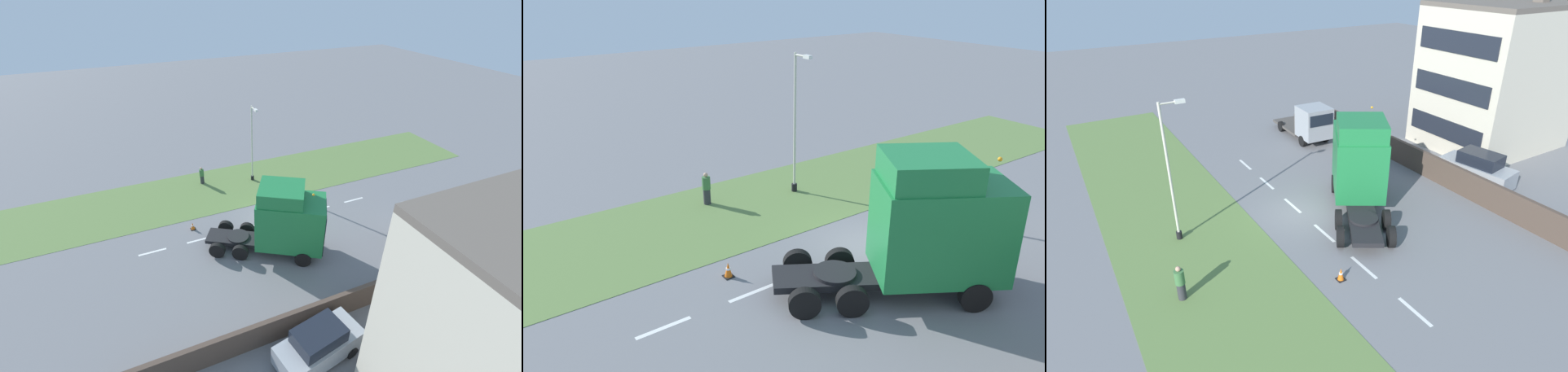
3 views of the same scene
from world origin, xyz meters
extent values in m
plane|color=slate|center=(0.00, 0.00, 0.00)|extent=(120.00, 120.00, 0.00)
cube|color=#607F42|center=(-6.00, 0.00, 0.01)|extent=(7.00, 44.00, 0.01)
cube|color=white|center=(0.00, -8.70, 0.00)|extent=(0.16, 1.80, 0.00)
cube|color=white|center=(0.00, -5.50, 0.00)|extent=(0.16, 1.80, 0.00)
cube|color=white|center=(0.00, -2.30, 0.00)|extent=(0.16, 1.80, 0.00)
cube|color=white|center=(0.00, 0.90, 0.00)|extent=(0.16, 1.80, 0.00)
cube|color=white|center=(0.00, 4.10, 0.00)|extent=(0.16, 1.80, 0.00)
cube|color=white|center=(0.00, 7.30, 0.00)|extent=(0.16, 1.80, 0.00)
cube|color=black|center=(2.55, -1.81, 0.67)|extent=(5.17, 7.19, 0.24)
cube|color=#1E7A3D|center=(3.44, -0.35, 2.41)|extent=(4.39, 4.90, 3.25)
cube|color=black|center=(4.54, 1.44, 1.70)|extent=(1.91, 1.20, 1.82)
cube|color=black|center=(4.54, 1.44, 3.12)|extent=(2.02, 1.27, 1.04)
cube|color=#1E7A3D|center=(3.11, -0.89, 4.48)|extent=(3.52, 3.59, 0.90)
sphere|color=orange|center=(4.70, 0.34, 5.00)|extent=(0.14, 0.14, 0.14)
cylinder|color=black|center=(1.66, -3.26, 0.85)|extent=(1.96, 1.96, 0.12)
cylinder|color=black|center=(2.91, 1.08, 0.52)|extent=(0.82, 1.05, 1.04)
cylinder|color=black|center=(4.95, -0.17, 0.52)|extent=(0.82, 1.05, 1.04)
cylinder|color=black|center=(0.84, -2.31, 0.52)|extent=(0.82, 1.05, 1.04)
cylinder|color=black|center=(2.88, -3.56, 0.52)|extent=(0.82, 1.05, 1.04)
cylinder|color=black|center=(0.05, -3.60, 0.52)|extent=(0.82, 1.05, 1.04)
cylinder|color=black|center=(2.09, -4.85, 0.52)|extent=(0.82, 1.05, 1.04)
cylinder|color=black|center=(-6.29, 0.94, 0.20)|extent=(0.27, 0.27, 0.40)
cylinder|color=beige|center=(-6.29, 0.94, 3.41)|extent=(0.12, 0.12, 6.82)
cylinder|color=beige|center=(-5.84, 0.94, 6.72)|extent=(0.90, 0.09, 0.09)
cube|color=silver|center=(-5.39, 0.94, 6.72)|extent=(0.44, 0.20, 0.16)
cylinder|color=#333338|center=(-7.44, -3.33, 0.38)|extent=(0.34, 0.34, 0.77)
cylinder|color=#3F723F|center=(-7.44, -3.33, 1.07)|extent=(0.39, 0.39, 0.61)
sphere|color=tan|center=(-7.44, -3.33, 1.48)|extent=(0.21, 0.21, 0.21)
cube|color=black|center=(-1.35, -5.65, 0.01)|extent=(0.36, 0.36, 0.03)
cone|color=orange|center=(-1.35, -5.65, 0.31)|extent=(0.28, 0.28, 0.55)
cylinder|color=white|center=(-1.35, -5.65, 0.33)|extent=(0.17, 0.17, 0.07)
camera|label=1|loc=(18.85, -8.93, 15.64)|focal=24.00mm
camera|label=2|loc=(12.52, -13.06, 10.03)|focal=35.00mm
camera|label=3|loc=(-10.11, -17.40, 12.01)|focal=30.00mm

